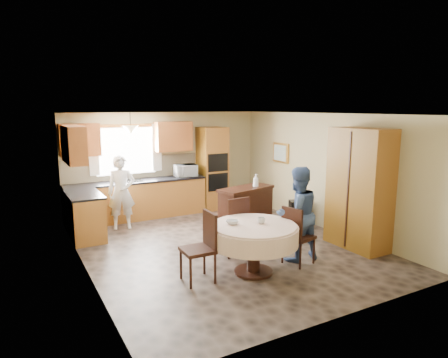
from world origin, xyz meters
name	(u,v)px	position (x,y,z in m)	size (l,w,h in m)	color
floor	(223,246)	(0.00, 0.00, 0.00)	(5.00, 6.00, 0.01)	brown
ceiling	(223,114)	(0.00, 0.00, 2.50)	(5.00, 6.00, 0.01)	white
wall_back	(166,163)	(0.00, 3.00, 1.25)	(5.00, 0.02, 2.50)	tan
wall_front	(342,223)	(0.00, -3.00, 1.25)	(5.00, 0.02, 2.50)	tan
wall_left	(83,197)	(-2.50, 0.00, 1.25)	(0.02, 6.00, 2.50)	tan
wall_right	(325,172)	(2.50, 0.00, 1.25)	(0.02, 6.00, 2.50)	tan
window	(126,151)	(-1.00, 2.98, 1.60)	(1.40, 0.03, 1.10)	white
curtain_left	(94,151)	(-1.75, 2.93, 1.65)	(0.22, 0.02, 1.15)	white
curtain_right	(157,147)	(-0.25, 2.93, 1.65)	(0.22, 0.02, 1.15)	white
base_cab_back	(138,200)	(-0.85, 2.70, 0.44)	(3.30, 0.60, 0.88)	#BD6D32
counter_back	(137,181)	(-0.85, 2.70, 0.90)	(3.30, 0.64, 0.04)	black
base_cab_left	(85,217)	(-2.20, 1.80, 0.44)	(0.60, 1.20, 0.88)	#BD6D32
counter_left	(84,195)	(-2.20, 1.80, 0.90)	(0.64, 1.20, 0.04)	black
backsplash	(133,168)	(-0.85, 2.99, 1.18)	(3.30, 0.02, 0.55)	#CBBA8F
wall_cab_left	(80,140)	(-2.05, 2.83, 1.91)	(0.85, 0.33, 0.72)	#A85E2A
wall_cab_right	(173,136)	(0.15, 2.83, 1.91)	(0.90, 0.33, 0.72)	#A85E2A
wall_cab_side	(73,144)	(-2.33, 1.80, 1.91)	(0.33, 1.20, 0.72)	#A85E2A
oven_tower	(212,168)	(1.15, 2.69, 1.06)	(0.66, 0.62, 2.12)	#BD6D32
oven_upper	(218,163)	(1.15, 2.38, 1.25)	(0.56, 0.01, 0.45)	black
oven_lower	(218,182)	(1.15, 2.38, 0.75)	(0.56, 0.01, 0.45)	black
pendant	(131,130)	(-1.00, 2.50, 2.12)	(0.36, 0.36, 0.18)	beige
sideboard	(246,211)	(0.89, 0.63, 0.45)	(1.25, 0.52, 0.89)	#32160D
space_heater	(299,213)	(2.15, 0.41, 0.28)	(0.41, 0.29, 0.56)	black
cupboard	(360,189)	(2.22, -1.23, 1.13)	(0.59, 1.18, 2.25)	#BD6D32
dining_table	(254,235)	(-0.16, -1.31, 0.63)	(1.41, 1.41, 0.80)	#32160D
chair_left	(203,243)	(-0.99, -1.17, 0.59)	(0.48, 0.48, 1.07)	#32160D
chair_back	(235,223)	(-0.03, -0.48, 0.59)	(0.50, 0.50, 1.07)	#32160D
chair_right	(296,233)	(0.64, -1.36, 0.55)	(0.52, 0.52, 1.00)	#32160D
framed_picture	(281,153)	(2.47, 1.55, 1.51)	(0.06, 0.59, 0.49)	gold
microwave	(185,171)	(0.38, 2.65, 1.07)	(0.54, 0.36, 0.30)	silver
person_sink	(121,192)	(-1.37, 2.09, 0.80)	(0.59, 0.39, 1.61)	silver
person_dining	(297,214)	(0.80, -1.19, 0.82)	(0.80, 0.62, 1.64)	#394F7C
bowl_sideboard	(235,190)	(0.63, 0.63, 0.92)	(0.22, 0.22, 0.05)	#B2B2B2
bottle_sideboard	(256,182)	(1.13, 0.63, 1.06)	(0.13, 0.13, 0.33)	silver
cup_table	(261,221)	(-0.03, -1.32, 0.85)	(0.12, 0.12, 0.10)	#B2B2B2
bowl_table	(232,222)	(-0.45, -1.12, 0.83)	(0.20, 0.20, 0.06)	#B2B2B2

